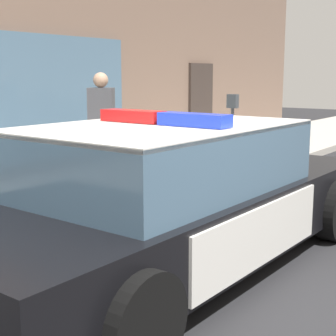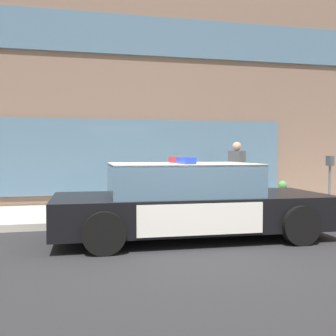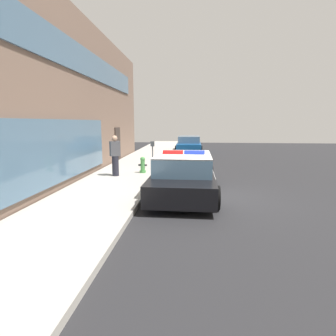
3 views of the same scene
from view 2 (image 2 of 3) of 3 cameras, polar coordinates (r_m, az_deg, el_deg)
ground at (r=6.77m, az=1.68°, el=-11.25°), size 48.00×48.00×0.00m
sidewalk at (r=10.05m, az=-3.21°, el=-6.36°), size 48.00×2.92×0.15m
storefront_building at (r=16.14m, az=-7.43°, el=8.62°), size 24.99×9.42×6.75m
police_cruiser at (r=7.44m, az=2.95°, el=-4.70°), size 5.05×2.23×1.49m
fire_hydrant at (r=10.37m, az=16.00°, el=-3.80°), size 0.34×0.39×0.73m
pedestrian_on_sidewalk at (r=10.91m, az=9.74°, el=-0.76°), size 0.43×0.48×1.71m
parking_meter at (r=10.66m, az=22.03°, el=-0.60°), size 0.12×0.18×1.34m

